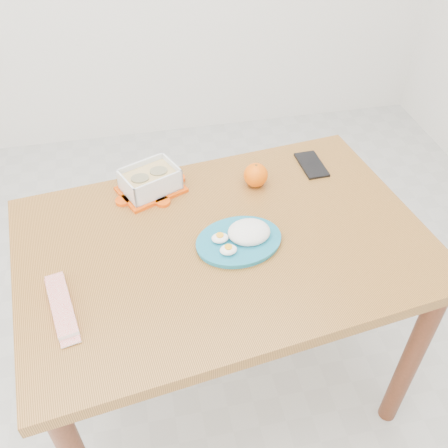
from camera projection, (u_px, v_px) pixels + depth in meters
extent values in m
plane|color=#B7B7B2|center=(193.00, 366.00, 1.96)|extent=(3.50, 3.50, 0.00)
cube|color=#A66A2F|center=(224.00, 245.00, 1.42)|extent=(1.24, 0.91, 0.04)
cylinder|color=#622B18|center=(411.00, 359.00, 1.58)|extent=(0.06, 0.06, 0.71)
cylinder|color=#622B18|center=(58.00, 293.00, 1.78)|extent=(0.06, 0.06, 0.71)
cylinder|color=#622B18|center=(317.00, 228.00, 2.03)|extent=(0.06, 0.06, 0.71)
cube|color=#ED4A07|center=(151.00, 189.00, 1.57)|extent=(0.23, 0.21, 0.01)
cube|color=silver|center=(150.00, 179.00, 1.54)|extent=(0.20, 0.18, 0.07)
cube|color=tan|center=(150.00, 181.00, 1.55)|extent=(0.19, 0.16, 0.05)
cylinder|color=#91885F|center=(140.00, 180.00, 1.52)|extent=(0.07, 0.07, 0.02)
cylinder|color=#91885F|center=(159.00, 173.00, 1.55)|extent=(0.07, 0.07, 0.02)
sphere|color=orange|center=(256.00, 175.00, 1.57)|extent=(0.08, 0.08, 0.08)
cylinder|color=#1A738F|center=(239.00, 242.00, 1.39)|extent=(0.28, 0.28, 0.01)
ellipsoid|color=white|center=(249.00, 229.00, 1.38)|extent=(0.14, 0.12, 0.05)
ellipsoid|color=white|center=(220.00, 238.00, 1.38)|extent=(0.05, 0.04, 0.02)
ellipsoid|color=white|center=(228.00, 250.00, 1.34)|extent=(0.05, 0.04, 0.02)
cube|color=red|center=(62.00, 306.00, 1.22)|extent=(0.09, 0.20, 0.02)
cube|color=black|center=(312.00, 165.00, 1.67)|extent=(0.08, 0.15, 0.01)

